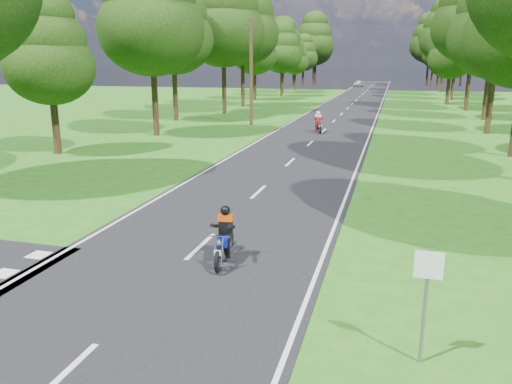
% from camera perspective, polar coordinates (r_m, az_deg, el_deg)
% --- Properties ---
extents(ground, '(160.00, 160.00, 0.00)m').
position_cam_1_polar(ground, '(11.95, -9.95, -9.53)').
color(ground, '#216216').
rests_on(ground, ground).
extents(main_road, '(7.00, 140.00, 0.02)m').
position_cam_1_polar(main_road, '(60.18, 10.95, 9.86)').
color(main_road, black).
rests_on(main_road, ground).
extents(road_markings, '(7.40, 140.00, 0.01)m').
position_cam_1_polar(road_markings, '(58.33, 10.66, 9.74)').
color(road_markings, silver).
rests_on(road_markings, main_road).
extents(treeline, '(40.00, 115.35, 14.78)m').
position_cam_1_polar(treeline, '(70.02, 13.23, 17.16)').
color(treeline, black).
rests_on(treeline, ground).
extents(telegraph_pole, '(1.20, 0.26, 8.00)m').
position_cam_1_polar(telegraph_pole, '(39.32, -0.56, 13.59)').
color(telegraph_pole, '#382616').
rests_on(telegraph_pole, ground).
extents(road_sign, '(0.45, 0.07, 2.00)m').
position_cam_1_polar(road_sign, '(8.57, 18.91, -10.39)').
color(road_sign, slate).
rests_on(road_sign, ground).
extents(rider_near_blue, '(0.75, 1.73, 1.39)m').
position_cam_1_polar(rider_near_blue, '(12.37, -3.65, -4.88)').
color(rider_near_blue, '#0C198E').
rests_on(rider_near_blue, main_road).
extents(rider_far_red, '(1.13, 1.86, 1.47)m').
position_cam_1_polar(rider_far_red, '(35.31, 7.14, 7.96)').
color(rider_far_red, '#A10D0C').
rests_on(rider_far_red, main_road).
extents(distant_car, '(2.00, 3.95, 1.29)m').
position_cam_1_polar(distant_car, '(100.88, 11.63, 12.07)').
color(distant_car, silver).
rests_on(distant_car, main_road).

